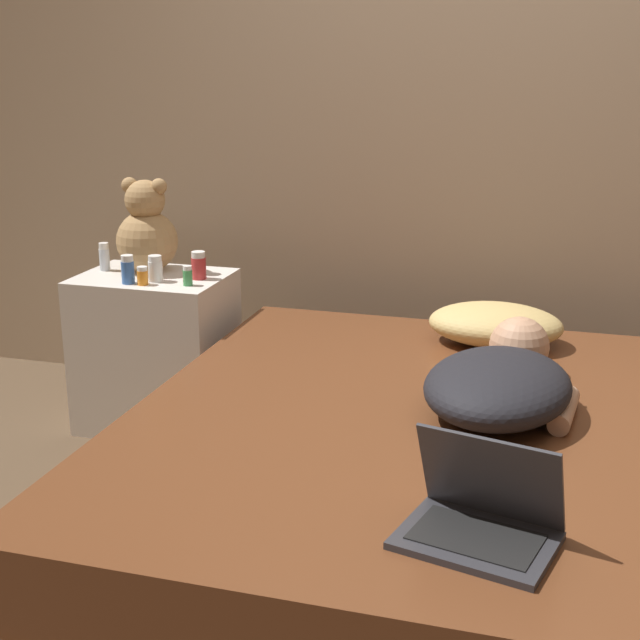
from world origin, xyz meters
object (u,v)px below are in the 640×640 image
at_px(pillow, 495,324).
at_px(bottle_orange, 142,276).
at_px(bottle_clear, 104,257).
at_px(bottle_red, 199,266).
at_px(bottle_white, 155,269).
at_px(teddy_bear, 147,231).
at_px(bottle_blue, 128,270).
at_px(bottle_green, 188,276).
at_px(person_lying, 503,380).
at_px(laptop, 481,516).

distance_m(pillow, bottle_orange, 1.28).
distance_m(pillow, bottle_clear, 1.52).
xyz_separation_m(bottle_red, bottle_white, (-0.14, -0.08, -0.00)).
distance_m(pillow, teddy_bear, 1.36).
xyz_separation_m(bottle_orange, bottle_blue, (-0.06, 0.00, 0.02)).
height_order(bottle_orange, bottle_clear, bottle_clear).
bearing_deg(bottle_blue, bottle_green, 8.51).
relative_size(person_lying, bottle_white, 7.44).
bearing_deg(laptop, bottle_clear, 153.96).
bearing_deg(laptop, bottle_green, 148.48).
xyz_separation_m(person_lying, bottle_blue, (-1.40, 0.43, 0.13)).
xyz_separation_m(teddy_bear, bottle_green, (0.24, -0.16, -0.12)).
relative_size(teddy_bear, bottle_white, 3.68).
relative_size(teddy_bear, bottle_clear, 3.32).
height_order(person_lying, laptop, laptop).
height_order(pillow, bottle_blue, bottle_blue).
height_order(person_lying, bottle_orange, bottle_orange).
distance_m(teddy_bear, bottle_green, 0.32).
relative_size(bottle_blue, bottle_red, 1.01).
xyz_separation_m(bottle_blue, bottle_red, (0.22, 0.14, -0.00)).
bearing_deg(bottle_red, bottle_white, -149.33).
bearing_deg(pillow, laptop, -85.61).
bearing_deg(teddy_bear, bottle_white, -54.69).
bearing_deg(bottle_blue, laptop, -39.44).
bearing_deg(person_lying, bottle_orange, 167.56).
bearing_deg(bottle_clear, person_lying, -20.54).
bearing_deg(bottle_orange, person_lying, -17.78).
xyz_separation_m(pillow, bottle_green, (-1.10, -0.13, 0.13)).
relative_size(teddy_bear, bottle_orange, 5.29).
height_order(teddy_bear, bottle_green, teddy_bear).
xyz_separation_m(person_lying, bottle_white, (-1.32, 0.49, 0.13)).
bearing_deg(bottle_red, teddy_bear, 165.57).
bearing_deg(person_lying, bottle_red, 159.52).
bearing_deg(laptop, person_lying, 105.50).
bearing_deg(bottle_clear, bottle_red, -3.39).
xyz_separation_m(bottle_orange, bottle_clear, (-0.25, 0.16, 0.02)).
xyz_separation_m(pillow, laptop, (0.10, -1.33, -0.02)).
relative_size(bottle_red, bottle_green, 1.42).
bearing_deg(teddy_bear, bottle_clear, -167.51).
xyz_separation_m(pillow, bottle_red, (-1.10, -0.02, 0.14)).
bearing_deg(teddy_bear, pillow, -1.65).
relative_size(bottle_white, bottle_green, 1.33).
xyz_separation_m(pillow, bottle_white, (-1.24, -0.10, 0.14)).
relative_size(pillow, laptop, 1.29).
distance_m(laptop, bottle_white, 1.82).
distance_m(person_lying, bottle_red, 1.31).
bearing_deg(bottle_orange, pillow, 7.38).
xyz_separation_m(bottle_orange, bottle_green, (0.16, 0.04, 0.00)).
bearing_deg(pillow, teddy_bear, 178.35).
bearing_deg(bottle_blue, bottle_red, 31.63).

